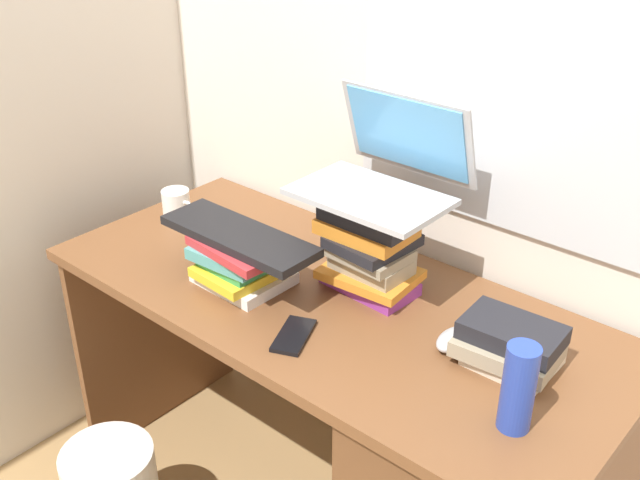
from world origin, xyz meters
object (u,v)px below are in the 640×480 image
(book_stack_tall, at_px, (370,245))
(computer_mouse, at_px, (454,339))
(book_stack_keyboard_riser, at_px, (241,261))
(mug, at_px, (177,206))
(laptop, at_px, (386,170))
(book_stack_side, at_px, (510,345))
(water_bottle, at_px, (518,388))
(keyboard, at_px, (239,236))
(cell_phone, at_px, (294,335))

(book_stack_tall, height_order, computer_mouse, book_stack_tall)
(book_stack_keyboard_riser, height_order, mug, book_stack_keyboard_riser)
(mug, bearing_deg, book_stack_tall, 6.16)
(laptop, xyz_separation_m, computer_mouse, (0.29, -0.12, -0.28))
(book_stack_side, height_order, water_bottle, water_bottle)
(mug, bearing_deg, water_bottle, -7.17)
(computer_mouse, bearing_deg, water_bottle, -32.93)
(book_stack_keyboard_riser, relative_size, book_stack_side, 1.16)
(computer_mouse, bearing_deg, keyboard, -167.19)
(book_stack_side, bearing_deg, mug, -178.81)
(book_stack_keyboard_riser, xyz_separation_m, water_bottle, (0.76, -0.02, 0.03))
(book_stack_tall, height_order, laptop, laptop)
(book_stack_keyboard_riser, distance_m, laptop, 0.42)
(book_stack_tall, distance_m, book_stack_side, 0.42)
(book_stack_keyboard_riser, distance_m, cell_phone, 0.27)
(laptop, relative_size, keyboard, 0.84)
(cell_phone, bearing_deg, book_stack_tall, 66.54)
(keyboard, relative_size, water_bottle, 2.30)
(cell_phone, bearing_deg, keyboard, 138.59)
(mug, height_order, cell_phone, mug)
(book_stack_tall, bearing_deg, computer_mouse, -13.79)
(book_stack_tall, bearing_deg, laptop, 93.17)
(mug, bearing_deg, keyboard, -17.49)
(computer_mouse, bearing_deg, laptop, 156.78)
(mug, bearing_deg, laptop, 10.91)
(keyboard, height_order, water_bottle, water_bottle)
(laptop, relative_size, mug, 3.02)
(cell_phone, bearing_deg, book_stack_side, 5.61)
(book_stack_tall, relative_size, laptop, 0.69)
(book_stack_tall, xyz_separation_m, book_stack_keyboard_riser, (-0.25, -0.19, -0.06))
(book_stack_side, relative_size, mug, 1.86)
(book_stack_keyboard_riser, bearing_deg, keyboard, -53.45)
(book_stack_side, bearing_deg, cell_phone, -150.97)
(book_stack_keyboard_riser, height_order, keyboard, keyboard)
(book_stack_side, bearing_deg, water_bottle, -58.92)
(book_stack_keyboard_riser, xyz_separation_m, mug, (-0.39, 0.12, -0.02))
(keyboard, distance_m, water_bottle, 0.76)
(book_stack_side, bearing_deg, laptop, 166.16)
(book_stack_keyboard_riser, relative_size, computer_mouse, 2.43)
(book_stack_side, height_order, computer_mouse, book_stack_side)
(computer_mouse, height_order, cell_phone, computer_mouse)
(book_stack_side, distance_m, mug, 1.05)
(water_bottle, relative_size, cell_phone, 1.34)
(computer_mouse, distance_m, water_bottle, 0.27)
(computer_mouse, bearing_deg, book_stack_side, 10.72)
(keyboard, bearing_deg, water_bottle, -1.34)
(cell_phone, bearing_deg, mug, 138.89)
(computer_mouse, xyz_separation_m, mug, (-0.93, 0.00, 0.03))
(mug, distance_m, water_bottle, 1.16)
(book_stack_keyboard_riser, distance_m, mug, 0.41)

